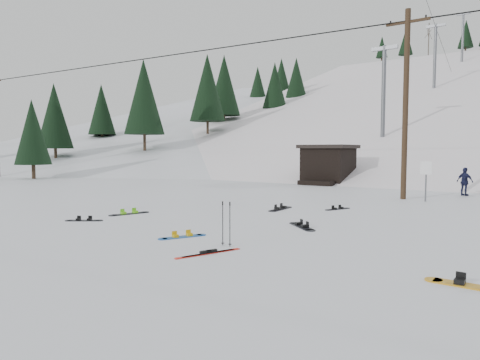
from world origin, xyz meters
The scene contains 20 objects.
ground centered at (0.00, 0.00, 0.00)m, with size 200.00×200.00×0.00m, color white.
ski_slope centered at (0.00, 55.00, -12.00)m, with size 60.00×75.00×45.00m, color white.
ridge_left centered at (-36.00, 48.00, -11.00)m, with size 34.00×85.00×38.00m, color white.
treeline_left centered at (-34.00, 40.00, 0.00)m, with size 20.00×64.00×10.00m, color black, non-canonical shape.
utility_pole centered at (2.00, 14.00, 4.68)m, with size 2.00×0.26×9.00m.
trail_sign centered at (3.10, 13.58, 1.27)m, with size 0.50×0.09×1.85m.
lift_hut centered at (-5.00, 20.94, 1.36)m, with size 3.40×4.10×2.75m.
lift_tower_near centered at (-4.00, 30.00, 7.86)m, with size 2.20×0.36×8.00m.
lift_tower_mid centered at (-4.00, 50.00, 14.36)m, with size 2.20×0.36×8.00m.
lift_tower_far centered at (-4.00, 70.00, 20.86)m, with size 2.20×0.36×8.00m.
hero_snowboard centered at (-0.41, 1.07, 0.02)m, with size 0.74×1.27×0.10m.
hero_skis centered at (1.36, 0.05, 0.03)m, with size 0.66×1.62×0.09m.
ski_poles centered at (1.19, 0.95, 0.57)m, with size 0.30×0.08×1.10m.
board_scatter_a centered at (-4.98, 1.15, 0.02)m, with size 1.08×0.84×0.09m.
board_scatter_b centered at (-1.01, 7.39, 0.03)m, with size 0.38×1.68×0.12m.
board_scatter_c centered at (-4.94, 3.03, 0.03)m, with size 0.63×1.53×0.11m.
board_scatter_d centered at (1.51, 4.36, 0.03)m, with size 1.29×1.12×0.11m.
board_scatter_e centered at (6.65, 0.87, 0.03)m, with size 1.65×0.34×0.12m.
board_scatter_f centered at (0.85, 8.73, 0.02)m, with size 0.64×1.20×0.09m.
skier_navy centered at (4.19, 17.40, 0.74)m, with size 0.87×0.36×1.48m, color #161837.
Camera 1 is at (7.54, -7.35, 2.37)m, focal length 32.00 mm.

